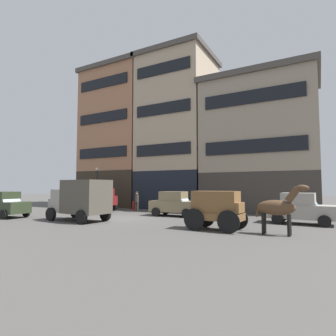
% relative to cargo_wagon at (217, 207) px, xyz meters
% --- Properties ---
extents(ground_plane, '(120.00, 120.00, 0.00)m').
position_rel_cargo_wagon_xyz_m(ground_plane, '(-7.42, 1.49, -1.15)').
color(ground_plane, '#4C4947').
extents(building_far_left, '(8.27, 7.13, 15.92)m').
position_rel_cargo_wagon_xyz_m(building_far_left, '(-15.73, 11.99, 6.85)').
color(building_far_left, '#33281E').
rests_on(building_far_left, ground_plane).
extents(building_center_left, '(7.41, 7.13, 15.97)m').
position_rel_cargo_wagon_xyz_m(building_center_left, '(-8.24, 11.99, 6.88)').
color(building_center_left, black).
rests_on(building_center_left, ground_plane).
extents(building_center_right, '(9.90, 7.13, 11.92)m').
position_rel_cargo_wagon_xyz_m(building_center_right, '(0.07, 11.99, 4.85)').
color(building_center_right, '#38332D').
rests_on(building_center_right, ground_plane).
extents(cargo_wagon, '(2.95, 1.60, 1.98)m').
position_rel_cargo_wagon_xyz_m(cargo_wagon, '(0.00, 0.00, 0.00)').
color(cargo_wagon, brown).
rests_on(cargo_wagon, ground_plane).
extents(draft_horse, '(2.35, 0.66, 2.30)m').
position_rel_cargo_wagon_xyz_m(draft_horse, '(2.95, -0.00, 0.12)').
color(draft_horse, '#513823').
rests_on(draft_horse, ground_plane).
extents(delivery_truck_near, '(4.39, 2.22, 2.62)m').
position_rel_cargo_wagon_xyz_m(delivery_truck_near, '(-13.48, 4.94, 0.28)').
color(delivery_truck_near, maroon).
rests_on(delivery_truck_near, ground_plane).
extents(delivery_truck_far, '(4.47, 2.42, 2.62)m').
position_rel_cargo_wagon_xyz_m(delivery_truck_far, '(-8.92, -0.75, 0.28)').
color(delivery_truck_far, gray).
rests_on(delivery_truck_far, ground_plane).
extents(sedan_dark, '(3.80, 2.06, 1.83)m').
position_rel_cargo_wagon_xyz_m(sedan_dark, '(-4.88, 4.74, -0.23)').
color(sedan_dark, '#7A6B4C').
rests_on(sedan_dark, ground_plane).
extents(sedan_light, '(3.77, 1.99, 1.83)m').
position_rel_cargo_wagon_xyz_m(sedan_light, '(3.61, 4.58, -0.23)').
color(sedan_light, gray).
rests_on(sedan_light, ground_plane).
extents(sedan_parked_curb, '(3.77, 2.00, 1.83)m').
position_rel_cargo_wagon_xyz_m(sedan_parked_curb, '(-15.27, -1.87, -0.23)').
color(sedan_parked_curb, '#2D3823').
rests_on(sedan_parked_curb, ground_plane).
extents(pedestrian_officer, '(0.47, 0.47, 1.79)m').
position_rel_cargo_wagon_xyz_m(pedestrian_officer, '(-9.42, 6.22, -0.17)').
color(pedestrian_officer, '#38332D').
rests_on(pedestrian_officer, ground_plane).
extents(streetlamp_curbside, '(0.32, 0.32, 4.12)m').
position_rel_cargo_wagon_xyz_m(streetlamp_curbside, '(-15.41, 7.61, 1.52)').
color(streetlamp_curbside, black).
rests_on(streetlamp_curbside, ground_plane).
extents(fire_hydrant_curbside, '(0.24, 0.24, 0.83)m').
position_rel_cargo_wagon_xyz_m(fire_hydrant_curbside, '(-10.47, 7.17, -0.72)').
color(fire_hydrant_curbside, maroon).
rests_on(fire_hydrant_curbside, ground_plane).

